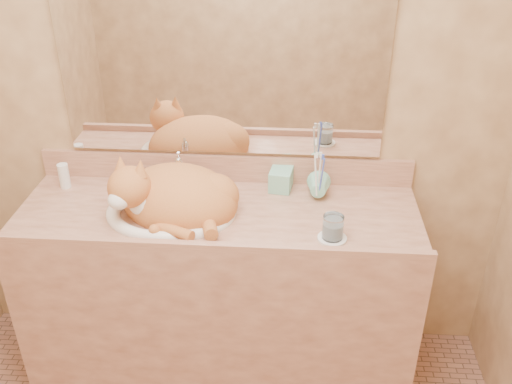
# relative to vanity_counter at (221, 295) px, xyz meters

# --- Properties ---
(wall_back) EXTENTS (2.40, 0.02, 2.50)m
(wall_back) POSITION_rel_vanity_counter_xyz_m (0.00, 0.28, 0.82)
(wall_back) COLOR olive
(wall_back) RESTS_ON ground
(vanity_counter) EXTENTS (1.60, 0.55, 0.85)m
(vanity_counter) POSITION_rel_vanity_counter_xyz_m (0.00, 0.00, 0.00)
(vanity_counter) COLOR brown
(vanity_counter) RESTS_ON floor
(mirror) EXTENTS (1.30, 0.02, 0.80)m
(mirror) POSITION_rel_vanity_counter_xyz_m (0.00, 0.26, 0.97)
(mirror) COLOR white
(mirror) RESTS_ON wall_back
(sink_basin) EXTENTS (0.58, 0.51, 0.16)m
(sink_basin) POSITION_rel_vanity_counter_xyz_m (-0.18, -0.02, 0.50)
(sink_basin) COLOR white
(sink_basin) RESTS_ON vanity_counter
(faucet) EXTENTS (0.06, 0.12, 0.16)m
(faucet) POSITION_rel_vanity_counter_xyz_m (-0.18, 0.17, 0.50)
(faucet) COLOR silver
(faucet) RESTS_ON vanity_counter
(cat) EXTENTS (0.56, 0.50, 0.26)m
(cat) POSITION_rel_vanity_counter_xyz_m (-0.17, -0.02, 0.51)
(cat) COLOR #B25D29
(cat) RESTS_ON sink_basin
(soap_dispenser) EXTENTS (0.10, 0.10, 0.20)m
(soap_dispenser) POSITION_rel_vanity_counter_xyz_m (0.24, 0.15, 0.53)
(soap_dispenser) COLOR #7ECAAC
(soap_dispenser) RESTS_ON vanity_counter
(toothbrush_cup) EXTENTS (0.11, 0.11, 0.09)m
(toothbrush_cup) POSITION_rel_vanity_counter_xyz_m (0.40, 0.10, 0.47)
(toothbrush_cup) COLOR #7ECAAC
(toothbrush_cup) RESTS_ON vanity_counter
(toothbrushes) EXTENTS (0.04, 0.04, 0.23)m
(toothbrushes) POSITION_rel_vanity_counter_xyz_m (0.40, 0.10, 0.56)
(toothbrushes) COLOR white
(toothbrushes) RESTS_ON toothbrush_cup
(saucer) EXTENTS (0.11, 0.11, 0.01)m
(saucer) POSITION_rel_vanity_counter_xyz_m (0.44, -0.16, 0.43)
(saucer) COLOR white
(saucer) RESTS_ON vanity_counter
(water_glass) EXTENTS (0.08, 0.08, 0.09)m
(water_glass) POSITION_rel_vanity_counter_xyz_m (0.44, -0.16, 0.48)
(water_glass) COLOR silver
(water_glass) RESTS_ON saucer
(lotion_bottle) EXTENTS (0.04, 0.04, 0.11)m
(lotion_bottle) POSITION_rel_vanity_counter_xyz_m (-0.67, 0.16, 0.48)
(lotion_bottle) COLOR white
(lotion_bottle) RESTS_ON vanity_counter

